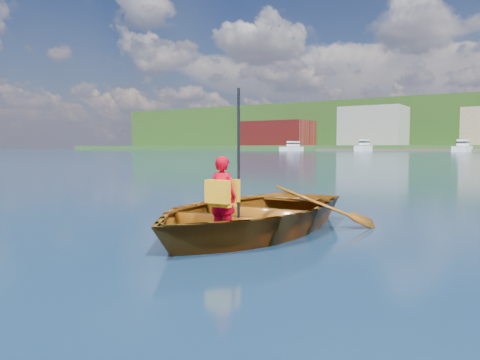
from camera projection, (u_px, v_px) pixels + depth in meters
ground at (326, 240)px, 6.37m from camera, size 600.00×600.00×0.00m
rowboat at (248, 213)px, 6.94m from camera, size 3.15×4.34×0.89m
child_paddler at (223, 195)px, 6.07m from camera, size 0.39×0.35×1.93m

